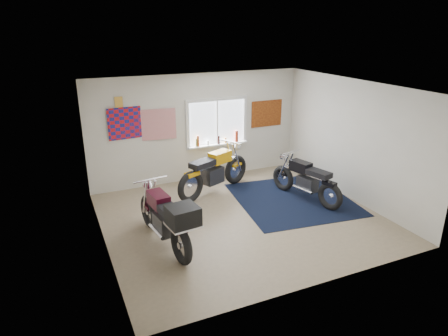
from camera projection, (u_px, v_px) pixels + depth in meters
name	position (u px, v px, depth m)	size (l,w,h in m)	color
ground	(242.00, 218.00, 8.31)	(5.50, 5.50, 0.00)	#9E896B
room_shell	(243.00, 142.00, 7.75)	(5.50, 5.50, 5.50)	white
navy_rug	(293.00, 199.00, 9.19)	(2.50, 2.60, 0.01)	black
window_assembly	(217.00, 126.00, 10.16)	(1.66, 0.17, 1.26)	white
oil_bottles	(218.00, 139.00, 10.22)	(1.19, 0.09, 0.30)	#943D15
flag_display	(119.00, 102.00, 8.98)	(1.60, 0.10, 1.17)	red
triumph_poster	(267.00, 114.00, 10.66)	(0.90, 0.03, 0.70)	#A54C14
yellow_triumph	(214.00, 172.00, 9.43)	(2.15, 1.07, 1.15)	black
black_chrome_bike	(306.00, 181.00, 9.05)	(0.75, 1.97, 1.03)	black
maroon_tourer	(167.00, 219.00, 7.02)	(0.76, 2.17, 1.10)	black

